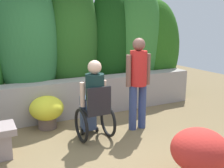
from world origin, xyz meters
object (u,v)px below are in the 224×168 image
at_px(flower_pot_purple_near, 199,153).
at_px(flower_pot_terracotta_by_wall, 47,110).
at_px(person_in_wheelchair, 94,103).
at_px(person_standing_companion, 138,78).

relative_size(flower_pot_purple_near, flower_pot_terracotta_by_wall, 1.12).
xyz_separation_m(person_in_wheelchair, flower_pot_purple_near, (0.63, -1.74, -0.25)).
xyz_separation_m(person_in_wheelchair, person_standing_companion, (0.88, 0.04, 0.32)).
distance_m(person_in_wheelchair, flower_pot_purple_near, 1.86).
height_order(person_standing_companion, flower_pot_terracotta_by_wall, person_standing_companion).
xyz_separation_m(person_standing_companion, flower_pot_terracotta_by_wall, (-1.47, 0.76, -0.60)).
xyz_separation_m(person_in_wheelchair, flower_pot_terracotta_by_wall, (-0.59, 0.80, -0.28)).
bearing_deg(flower_pot_purple_near, person_standing_companion, 82.05).
bearing_deg(person_in_wheelchair, flower_pot_terracotta_by_wall, 120.50).
height_order(person_in_wheelchair, person_standing_companion, person_standing_companion).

